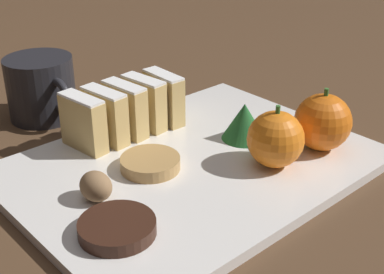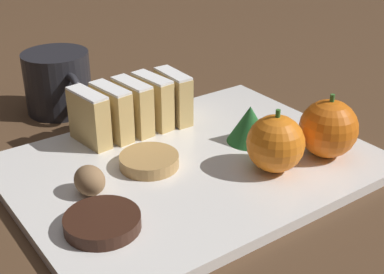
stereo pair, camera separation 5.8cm
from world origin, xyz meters
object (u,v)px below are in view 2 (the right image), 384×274
chocolate_cookie (102,222)px  coffee_mug (58,82)px  orange_near (276,144)px  orange_far (328,129)px  walnut (90,180)px

chocolate_cookie → coffee_mug: bearing=163.8°
coffee_mug → orange_near: bearing=20.4°
orange_far → chocolate_cookie: size_ratio=1.05×
orange_far → coffee_mug: bearing=-149.8°
walnut → coffee_mug: coffee_mug is taller
orange_far → walnut: orange_far is taller
walnut → coffee_mug: size_ratio=0.30×
orange_far → coffee_mug: size_ratio=0.62×
orange_near → chocolate_cookie: (-0.01, -0.20, -0.02)m
orange_far → walnut: bearing=-108.0°
orange_near → walnut: (-0.07, -0.18, -0.02)m
orange_near → chocolate_cookie: bearing=-93.6°
orange_far → coffee_mug: orange_far is taller
orange_near → walnut: bearing=-111.5°
walnut → orange_far: bearing=72.0°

